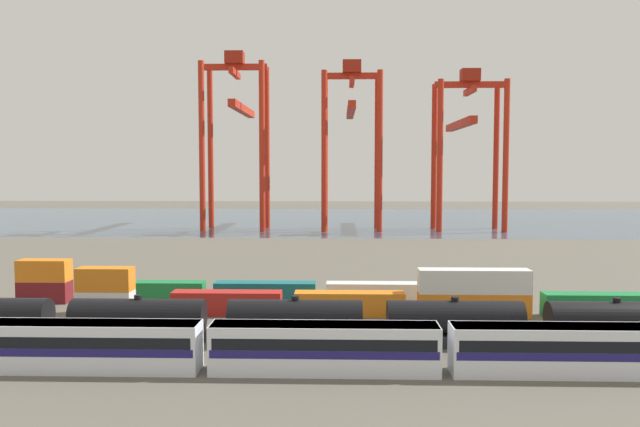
% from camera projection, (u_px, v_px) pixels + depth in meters
% --- Properties ---
extents(ground_plane, '(420.00, 420.00, 0.00)m').
position_uv_depth(ground_plane, '(340.00, 262.00, 111.37)').
color(ground_plane, '#5B564C').
extents(harbour_water, '(400.00, 110.00, 0.01)m').
position_uv_depth(harbour_water, '(339.00, 220.00, 203.86)').
color(harbour_water, '#384C60').
rests_on(harbour_water, ground_plane).
extents(passenger_train, '(56.07, 3.14, 3.90)m').
position_uv_depth(passenger_train, '(324.00, 346.00, 50.66)').
color(passenger_train, silver).
rests_on(passenger_train, ground_plane).
extents(freight_tank_row, '(70.63, 3.04, 4.50)m').
position_uv_depth(freight_tank_row, '(295.00, 321.00, 58.90)').
color(freight_tank_row, '#232326').
rests_on(freight_tank_row, ground_plane).
extents(shipping_container_0, '(6.04, 2.44, 2.60)m').
position_uv_depth(shipping_container_0, '(106.00, 302.00, 71.40)').
color(shipping_container_0, silver).
rests_on(shipping_container_0, ground_plane).
extents(shipping_container_1, '(6.04, 2.44, 2.60)m').
position_uv_depth(shipping_container_1, '(105.00, 279.00, 71.22)').
color(shipping_container_1, orange).
rests_on(shipping_container_1, shipping_container_0).
extents(shipping_container_2, '(12.10, 2.44, 2.60)m').
position_uv_depth(shipping_container_2, '(227.00, 303.00, 71.00)').
color(shipping_container_2, '#AD211C').
rests_on(shipping_container_2, ground_plane).
extents(shipping_container_3, '(12.10, 2.44, 2.60)m').
position_uv_depth(shipping_container_3, '(350.00, 304.00, 70.60)').
color(shipping_container_3, orange).
rests_on(shipping_container_3, ground_plane).
extents(shipping_container_4, '(12.10, 2.44, 2.60)m').
position_uv_depth(shipping_container_4, '(474.00, 304.00, 70.20)').
color(shipping_container_4, orange).
rests_on(shipping_container_4, ground_plane).
extents(shipping_container_5, '(12.10, 2.44, 2.60)m').
position_uv_depth(shipping_container_5, '(474.00, 281.00, 70.02)').
color(shipping_container_5, silver).
rests_on(shipping_container_5, shipping_container_4).
extents(shipping_container_6, '(12.10, 2.44, 2.60)m').
position_uv_depth(shipping_container_6, '(599.00, 305.00, 69.79)').
color(shipping_container_6, '#197538').
rests_on(shipping_container_6, ground_plane).
extents(shipping_container_7, '(6.04, 2.44, 2.60)m').
position_uv_depth(shipping_container_7, '(45.00, 292.00, 77.57)').
color(shipping_container_7, maroon).
rests_on(shipping_container_7, ground_plane).
extents(shipping_container_8, '(6.04, 2.44, 2.60)m').
position_uv_depth(shipping_container_8, '(44.00, 270.00, 77.39)').
color(shipping_container_8, orange).
rests_on(shipping_container_8, shipping_container_7).
extents(shipping_container_9, '(12.10, 2.44, 2.60)m').
position_uv_depth(shipping_container_9, '(154.00, 292.00, 77.17)').
color(shipping_container_9, '#197538').
rests_on(shipping_container_9, ground_plane).
extents(shipping_container_10, '(12.10, 2.44, 2.60)m').
position_uv_depth(shipping_container_10, '(265.00, 293.00, 76.78)').
color(shipping_container_10, '#146066').
rests_on(shipping_container_10, ground_plane).
extents(shipping_container_11, '(12.10, 2.44, 2.60)m').
position_uv_depth(shipping_container_11, '(377.00, 293.00, 76.38)').
color(shipping_container_11, silver).
rests_on(shipping_container_11, ground_plane).
extents(gantry_crane_west, '(17.08, 38.19, 46.83)m').
position_uv_depth(gantry_crane_west, '(237.00, 124.00, 171.85)').
color(gantry_crane_west, red).
rests_on(gantry_crane_west, ground_plane).
extents(gantry_crane_central, '(15.75, 37.16, 44.39)m').
position_uv_depth(gantry_crane_central, '(351.00, 128.00, 171.05)').
color(gantry_crane_central, red).
rests_on(gantry_crane_central, ground_plane).
extents(gantry_crane_east, '(18.24, 37.19, 42.03)m').
position_uv_depth(gantry_crane_east, '(467.00, 134.00, 170.34)').
color(gantry_crane_east, red).
rests_on(gantry_crane_east, ground_plane).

